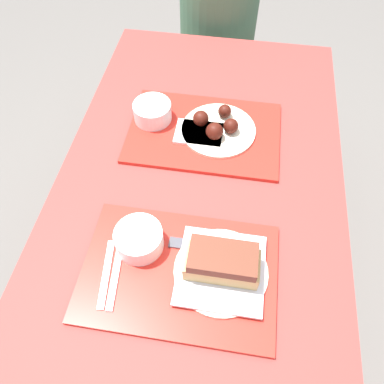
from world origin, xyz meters
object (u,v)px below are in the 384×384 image
Objects in this scene: tray_near at (179,272)px; person_seated_across at (219,6)px; tray_far at (204,132)px; brisket_sandwich_plate at (222,266)px; wings_plate_far at (217,126)px; bowl_coleslaw_near at (139,239)px; bowl_coleslaw_far at (152,111)px.

person_seated_across is at bearing 91.99° from tray_near.
tray_far is at bearing 90.48° from tray_near.
wings_plate_far is at bearing 97.80° from brisket_sandwich_plate.
person_seated_across is (-0.04, 0.74, -0.00)m from tray_far.
bowl_coleslaw_near is 0.51× the size of wings_plate_far.
tray_far is at bearing 102.74° from brisket_sandwich_plate.
brisket_sandwich_plate is at bearing -11.13° from bowl_coleslaw_near.
tray_far is 2.07× the size of brisket_sandwich_plate.
brisket_sandwich_plate is at bearing -83.31° from person_seated_across.
tray_far is 0.64× the size of person_seated_across.
wings_plate_far reaches higher than bowl_coleslaw_far.
wings_plate_far reaches higher than bowl_coleslaw_near.
brisket_sandwich_plate is 1.90× the size of bowl_coleslaw_far.
bowl_coleslaw_far is (-0.06, 0.44, 0.00)m from bowl_coleslaw_near.
brisket_sandwich_plate is 0.46m from wings_plate_far.
person_seated_across reaches higher than wings_plate_far.
bowl_coleslaw_far reaches higher than tray_far.
bowl_coleslaw_near is at bearing -108.75° from wings_plate_far.
wings_plate_far is 0.73m from person_seated_across.
bowl_coleslaw_far reaches higher than tray_near.
bowl_coleslaw_near is at bearing -104.05° from tray_far.
person_seated_across is at bearing 92.94° from tray_far.
wings_plate_far is (-0.06, 0.45, -0.02)m from brisket_sandwich_plate.
brisket_sandwich_plate is 1.19m from person_seated_across.
tray_near is at bearing -26.92° from bowl_coleslaw_near.
tray_near is 1.00× the size of tray_far.
tray_far is 0.46m from brisket_sandwich_plate.
tray_near is at bearing -70.97° from bowl_coleslaw_far.
bowl_coleslaw_far is (-0.27, 0.48, -0.00)m from brisket_sandwich_plate.
tray_near is 2.07× the size of brisket_sandwich_plate.
bowl_coleslaw_far is at bearing -100.19° from person_seated_across.
tray_near is 0.11m from brisket_sandwich_plate.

